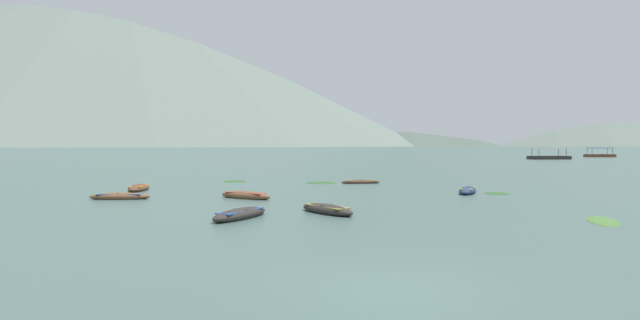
{
  "coord_description": "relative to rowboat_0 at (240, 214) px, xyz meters",
  "views": [
    {
      "loc": [
        -2.08,
        -9.78,
        3.06
      ],
      "look_at": [
        1.87,
        57.35,
        0.89
      ],
      "focal_mm": 26.09,
      "sensor_mm": 36.0,
      "label": 1
    }
  ],
  "objects": [
    {
      "name": "ground_plane",
      "position": [
        4.28,
        1490.28,
        -0.17
      ],
      "size": [
        6000.0,
        6000.0,
        0.0
      ],
      "primitive_type": "plane",
      "color": "#425B56"
    },
    {
      "name": "mountain_1",
      "position": [
        -573.69,
        1557.48,
        309.51
      ],
      "size": [
        2091.65,
        2091.65,
        619.35
      ],
      "primitive_type": "cone",
      "color": "slate",
      "rests_on": "ground"
    },
    {
      "name": "mountain_2",
      "position": [
        -195.46,
        1679.03,
        172.21
      ],
      "size": [
        1018.04,
        1018.04,
        344.76
      ],
      "primitive_type": "cone",
      "color": "slate",
      "rests_on": "ground"
    },
    {
      "name": "mountain_3",
      "position": [
        254.99,
        1711.18,
        283.36
      ],
      "size": [
        1570.63,
        1570.63,
        567.05
      ],
      "primitive_type": "cone",
      "color": "#56665B",
      "rests_on": "ground"
    },
    {
      "name": "mountain_4",
      "position": [
        754.94,
        1406.02,
        173.8
      ],
      "size": [
        1096.0,
        1096.0,
        347.93
      ],
      "primitive_type": "cone",
      "color": "slate",
      "rests_on": "ground"
    },
    {
      "name": "rowboat_0",
      "position": [
        0.0,
        0.0,
        0.0
      ],
      "size": [
        2.56,
        3.36,
        0.53
      ],
      "color": "#2D2826",
      "rests_on": "ground"
    },
    {
      "name": "rowboat_1",
      "position": [
        3.73,
        1.24,
        -0.0
      ],
      "size": [
        2.72,
        3.28,
        0.51
      ],
      "color": "#2D2826",
      "rests_on": "ground"
    },
    {
      "name": "rowboat_2",
      "position": [
        -8.2,
        12.49,
        -0.0
      ],
      "size": [
        1.34,
        3.4,
        0.52
      ],
      "color": "brown",
      "rests_on": "ground"
    },
    {
      "name": "rowboat_3",
      "position": [
        -0.52,
        7.28,
        0.0
      ],
      "size": [
        3.39,
        2.67,
        0.53
      ],
      "color": "brown",
      "rests_on": "ground"
    },
    {
      "name": "rowboat_4",
      "position": [
        7.62,
        17.26,
        -0.05
      ],
      "size": [
        3.15,
        0.87,
        0.37
      ],
      "color": "#4C3323",
      "rests_on": "ground"
    },
    {
      "name": "rowboat_5",
      "position": [
        -7.59,
        7.34,
        -0.02
      ],
      "size": [
        3.4,
        0.88,
        0.47
      ],
      "color": "brown",
      "rests_on": "ground"
    },
    {
      "name": "rowboat_6",
      "position": [
        13.34,
        9.45,
        -0.0
      ],
      "size": [
        2.38,
        3.43,
        0.53
      ],
      "color": "navy",
      "rests_on": "ground"
    },
    {
      "name": "ferry_0",
      "position": [
        57.25,
        77.29,
        0.28
      ],
      "size": [
        8.68,
        4.13,
        2.54
      ],
      "color": "#2D2826",
      "rests_on": "ground"
    },
    {
      "name": "ferry_1",
      "position": [
        80.45,
        94.56,
        0.28
      ],
      "size": [
        7.31,
        2.7,
        2.54
      ],
      "color": "brown",
      "rests_on": "ground"
    },
    {
      "name": "weed_patch_0",
      "position": [
        -2.64,
        19.72,
        -0.17
      ],
      "size": [
        2.56,
        2.54,
        0.14
      ],
      "primitive_type": "ellipsoid",
      "rotation": [
        0.0,
        0.0,
        1.19
      ],
      "color": "#2D5628",
      "rests_on": "ground"
    },
    {
      "name": "weed_patch_1",
      "position": [
        4.51,
        17.93,
        -0.17
      ],
      "size": [
        3.03,
        2.94,
        0.14
      ],
      "primitive_type": "ellipsoid",
      "rotation": [
        0.0,
        0.0,
        0.25
      ],
      "color": "#2D5628",
      "rests_on": "ground"
    },
    {
      "name": "weed_patch_2",
      "position": [
        15.05,
        8.94,
        -0.17
      ],
      "size": [
        2.26,
        2.29,
        0.14
      ],
      "primitive_type": "ellipsoid",
      "rotation": [
        0.0,
        0.0,
        2.46
      ],
      "color": "#2D5628",
      "rests_on": "ground"
    },
    {
      "name": "weed_patch_3",
      "position": [
        14.63,
        -1.66,
        -0.17
      ],
      "size": [
        2.26,
        3.03,
        0.14
      ],
      "primitive_type": "ellipsoid",
      "rotation": [
        0.0,
        0.0,
        1.12
      ],
      "color": "#477033",
      "rests_on": "ground"
    }
  ]
}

